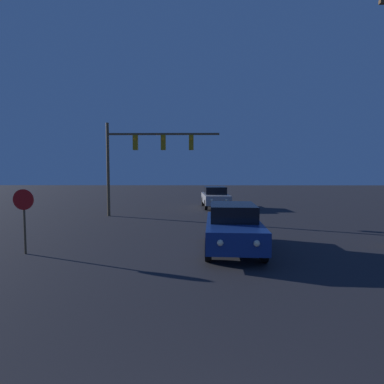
# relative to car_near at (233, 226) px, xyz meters

# --- Properties ---
(car_near) EXTENTS (2.05, 4.49, 1.59)m
(car_near) POSITION_rel_car_near_xyz_m (0.00, 0.00, 0.00)
(car_near) COLOR navy
(car_near) RESTS_ON ground_plane
(car_far) EXTENTS (2.04, 4.48, 1.59)m
(car_far) POSITION_rel_car_near_xyz_m (0.18, 12.36, 0.00)
(car_far) COLOR #99999E
(car_far) RESTS_ON ground_plane
(traffic_signal_mast) EXTENTS (6.88, 0.30, 5.70)m
(traffic_signal_mast) POSITION_rel_car_near_xyz_m (-4.54, 7.98, 3.16)
(traffic_signal_mast) COLOR brown
(traffic_signal_mast) RESTS_ON ground_plane
(stop_sign) EXTENTS (0.68, 0.07, 2.16)m
(stop_sign) POSITION_rel_car_near_xyz_m (-6.95, -0.61, 0.67)
(stop_sign) COLOR brown
(stop_sign) RESTS_ON ground_plane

